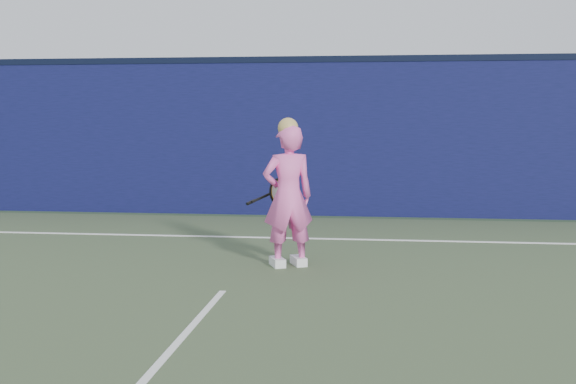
# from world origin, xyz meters

# --- Properties ---
(ground) EXTENTS (80.00, 80.00, 0.00)m
(ground) POSITION_xyz_m (0.00, 0.00, 0.00)
(ground) COLOR #2C4027
(ground) RESTS_ON ground
(backstop_wall) EXTENTS (24.00, 0.40, 2.50)m
(backstop_wall) POSITION_xyz_m (0.00, 6.50, 1.25)
(backstop_wall) COLOR #0C1035
(backstop_wall) RESTS_ON ground
(wall_cap) EXTENTS (24.00, 0.42, 0.10)m
(wall_cap) POSITION_xyz_m (0.00, 6.50, 2.55)
(wall_cap) COLOR black
(wall_cap) RESTS_ON backstop_wall
(player) EXTENTS (0.66, 0.55, 1.61)m
(player) POSITION_xyz_m (0.46, 2.24, 0.78)
(player) COLOR #F760B7
(player) RESTS_ON ground
(racket) EXTENTS (0.42, 0.44, 0.31)m
(racket) POSITION_xyz_m (0.26, 2.70, 0.76)
(racket) COLOR black
(racket) RESTS_ON ground
(court_lines) EXTENTS (11.00, 12.04, 0.01)m
(court_lines) POSITION_xyz_m (0.00, -0.33, 0.01)
(court_lines) COLOR white
(court_lines) RESTS_ON court_surface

